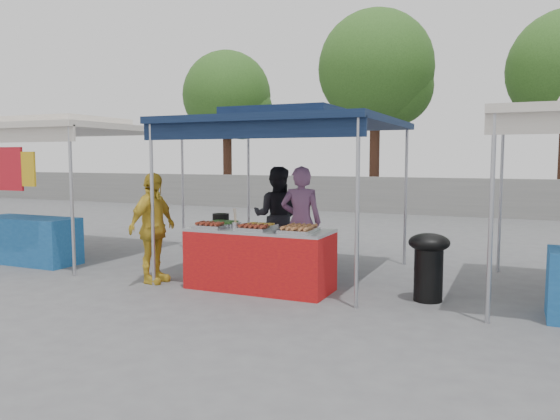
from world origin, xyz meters
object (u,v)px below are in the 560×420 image
at_px(vendor_table, 260,259).
at_px(wok_burner, 429,261).
at_px(vendor_woman, 301,222).
at_px(cooking_pot, 221,218).
at_px(customer_person, 153,228).
at_px(helper_man, 277,216).

bearing_deg(vendor_table, wok_burner, 7.84).
bearing_deg(vendor_woman, cooking_pot, 16.06).
bearing_deg(cooking_pot, customer_person, -142.68).
distance_m(cooking_pot, wok_burner, 3.09).
bearing_deg(wok_burner, vendor_table, -177.33).
bearing_deg(vendor_table, vendor_woman, 75.27).
height_order(cooking_pot, helper_man, helper_man).
relative_size(cooking_pot, vendor_woman, 0.15).
height_order(vendor_table, helper_man, helper_man).
bearing_deg(wok_burner, vendor_woman, 157.48).
bearing_deg(cooking_pot, wok_burner, -0.75).
height_order(helper_man, customer_person, helper_man).
height_order(vendor_table, cooking_pot, cooking_pot).
height_order(cooking_pot, customer_person, customer_person).
distance_m(wok_burner, vendor_woman, 2.12).
bearing_deg(helper_man, vendor_table, 93.32).
height_order(vendor_woman, customer_person, vendor_woman).
distance_m(vendor_woman, customer_person, 2.21).
distance_m(vendor_table, cooking_pot, 1.02).
xyz_separation_m(vendor_woman, helper_man, (-0.75, 0.78, -0.01)).
xyz_separation_m(vendor_table, helper_man, (-0.51, 1.71, 0.42)).
height_order(vendor_table, vendor_woman, vendor_woman).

